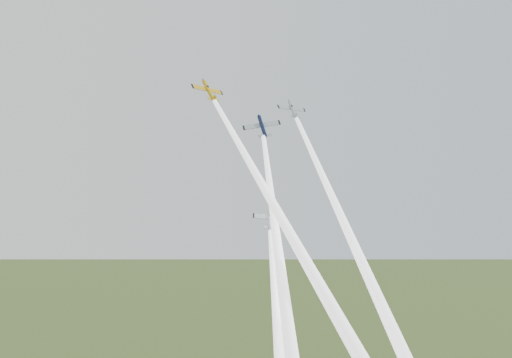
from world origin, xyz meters
name	(u,v)px	position (x,y,z in m)	size (l,w,h in m)	color
plane_yellow	(209,91)	(-7.83, 1.86, 111.01)	(7.96, 7.90, 1.25)	gold
smoke_trail_yellow	(291,235)	(0.75, -21.86, 81.37)	(2.85, 2.85, 71.44)	white
plane_navy	(262,126)	(4.48, 2.13, 103.92)	(8.38, 8.32, 1.31)	#0C1537
smoke_trail_navy	(281,271)	(-1.19, -21.90, 74.90)	(2.85, 2.85, 69.80)	white
plane_silver_right	(292,109)	(12.93, 4.91, 108.52)	(7.00, 6.95, 1.10)	#A6ACB4
smoke_trail_silver_right	(359,255)	(14.82, -21.64, 77.24)	(2.85, 2.85, 75.74)	white
plane_silver_low	(270,218)	(1.35, -10.05, 84.08)	(6.65, 6.60, 1.04)	silver
smoke_trail_silver_low	(280,355)	(-4.15, -28.34, 61.62)	(2.85, 2.85, 52.57)	white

